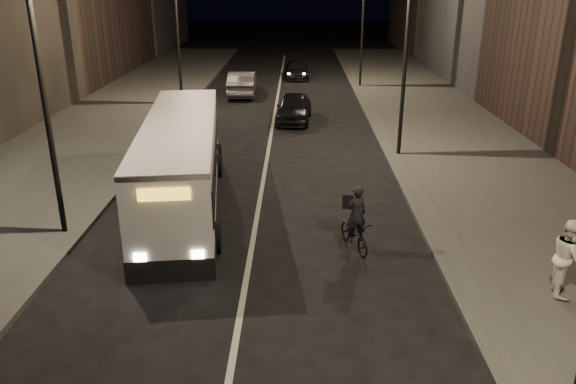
{
  "coord_description": "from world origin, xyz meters",
  "views": [
    {
      "loc": [
        1.28,
        -10.99,
        7.2
      ],
      "look_at": [
        1.02,
        3.83,
        1.5
      ],
      "focal_mm": 35.0,
      "sensor_mm": 36.0,
      "label": 1
    }
  ],
  "objects_px": {
    "streetlight_right_mid": "(401,27)",
    "car_near": "(294,108)",
    "city_bus": "(182,160)",
    "car_far": "(297,70)",
    "streetlight_left_far": "(181,12)",
    "car_mid": "(242,83)",
    "cyclist_on_bicycle": "(355,228)",
    "pedestrian_woman": "(569,258)",
    "streetlight_left_near": "(47,51)",
    "streetlight_right_far": "(359,6)"
  },
  "relations": [
    {
      "from": "cyclist_on_bicycle",
      "to": "streetlight_left_near",
      "type": "bearing_deg",
      "value": 155.04
    },
    {
      "from": "streetlight_right_mid",
      "to": "streetlight_right_far",
      "type": "height_order",
      "value": "same"
    },
    {
      "from": "streetlight_right_far",
      "to": "city_bus",
      "type": "bearing_deg",
      "value": -110.18
    },
    {
      "from": "streetlight_left_far",
      "to": "car_mid",
      "type": "height_order",
      "value": "streetlight_left_far"
    },
    {
      "from": "streetlight_right_mid",
      "to": "car_near",
      "type": "relative_size",
      "value": 1.9
    },
    {
      "from": "streetlight_left_far",
      "to": "cyclist_on_bicycle",
      "type": "distance_m",
      "value": 21.02
    },
    {
      "from": "streetlight_right_mid",
      "to": "streetlight_left_far",
      "type": "relative_size",
      "value": 1.0
    },
    {
      "from": "car_near",
      "to": "streetlight_right_far",
      "type": "bearing_deg",
      "value": 70.71
    },
    {
      "from": "car_near",
      "to": "car_mid",
      "type": "distance_m",
      "value": 7.62
    },
    {
      "from": "streetlight_left_far",
      "to": "city_bus",
      "type": "relative_size",
      "value": 0.75
    },
    {
      "from": "pedestrian_woman",
      "to": "car_mid",
      "type": "xyz_separation_m",
      "value": [
        -9.88,
        24.37,
        -0.32
      ]
    },
    {
      "from": "pedestrian_woman",
      "to": "streetlight_left_near",
      "type": "bearing_deg",
      "value": 91.33
    },
    {
      "from": "cyclist_on_bicycle",
      "to": "car_near",
      "type": "height_order",
      "value": "cyclist_on_bicycle"
    },
    {
      "from": "car_near",
      "to": "streetlight_left_near",
      "type": "bearing_deg",
      "value": -110.02
    },
    {
      "from": "car_mid",
      "to": "pedestrian_woman",
      "type": "bearing_deg",
      "value": 110.25
    },
    {
      "from": "car_near",
      "to": "streetlight_left_far",
      "type": "bearing_deg",
      "value": 154.05
    },
    {
      "from": "city_bus",
      "to": "car_far",
      "type": "xyz_separation_m",
      "value": [
        3.73,
        25.25,
        -0.95
      ]
    },
    {
      "from": "streetlight_right_far",
      "to": "city_bus",
      "type": "distance_m",
      "value": 23.13
    },
    {
      "from": "streetlight_left_near",
      "to": "car_near",
      "type": "distance_m",
      "value": 16.32
    },
    {
      "from": "streetlight_left_near",
      "to": "car_near",
      "type": "xyz_separation_m",
      "value": [
        6.43,
        14.26,
        -4.63
      ]
    },
    {
      "from": "streetlight_left_far",
      "to": "car_near",
      "type": "height_order",
      "value": "streetlight_left_far"
    },
    {
      "from": "car_far",
      "to": "cyclist_on_bicycle",
      "type": "bearing_deg",
      "value": -90.61
    },
    {
      "from": "streetlight_right_mid",
      "to": "pedestrian_woman",
      "type": "distance_m",
      "value": 12.26
    },
    {
      "from": "city_bus",
      "to": "car_mid",
      "type": "bearing_deg",
      "value": 82.06
    },
    {
      "from": "streetlight_right_far",
      "to": "car_near",
      "type": "distance_m",
      "value": 11.59
    },
    {
      "from": "streetlight_left_near",
      "to": "car_mid",
      "type": "relative_size",
      "value": 1.7
    },
    {
      "from": "streetlight_left_near",
      "to": "car_mid",
      "type": "height_order",
      "value": "streetlight_left_near"
    },
    {
      "from": "streetlight_right_mid",
      "to": "cyclist_on_bicycle",
      "type": "relative_size",
      "value": 4.14
    },
    {
      "from": "streetlight_left_far",
      "to": "city_bus",
      "type": "distance_m",
      "value": 16.12
    },
    {
      "from": "streetlight_left_far",
      "to": "cyclist_on_bicycle",
      "type": "xyz_separation_m",
      "value": [
        8.23,
        -18.75,
        -4.71
      ]
    },
    {
      "from": "streetlight_right_mid",
      "to": "car_far",
      "type": "relative_size",
      "value": 1.93
    },
    {
      "from": "streetlight_left_far",
      "to": "cyclist_on_bicycle",
      "type": "bearing_deg",
      "value": -66.3
    },
    {
      "from": "streetlight_left_far",
      "to": "pedestrian_woman",
      "type": "xyz_separation_m",
      "value": [
        12.93,
        -21.27,
        -4.26
      ]
    },
    {
      "from": "car_mid",
      "to": "car_far",
      "type": "height_order",
      "value": "car_mid"
    },
    {
      "from": "cyclist_on_bicycle",
      "to": "car_far",
      "type": "bearing_deg",
      "value": 73.68
    },
    {
      "from": "city_bus",
      "to": "streetlight_left_far",
      "type": "bearing_deg",
      "value": 93.15
    },
    {
      "from": "car_far",
      "to": "city_bus",
      "type": "bearing_deg",
      "value": -102.42
    },
    {
      "from": "streetlight_left_far",
      "to": "car_far",
      "type": "xyz_separation_m",
      "value": [
        6.53,
        9.84,
        -4.75
      ]
    },
    {
      "from": "streetlight_left_near",
      "to": "car_far",
      "type": "xyz_separation_m",
      "value": [
        6.53,
        27.84,
        -4.75
      ]
    },
    {
      "from": "streetlight_left_near",
      "to": "pedestrian_woman",
      "type": "relative_size",
      "value": 4.31
    },
    {
      "from": "streetlight_right_mid",
      "to": "pedestrian_woman",
      "type": "xyz_separation_m",
      "value": [
        2.27,
        -11.27,
        -4.26
      ]
    },
    {
      "from": "streetlight_right_mid",
      "to": "streetlight_left_far",
      "type": "xyz_separation_m",
      "value": [
        -10.66,
        10.0,
        0.0
      ]
    },
    {
      "from": "streetlight_left_far",
      "to": "car_near",
      "type": "bearing_deg",
      "value": -30.18
    },
    {
      "from": "car_near",
      "to": "car_mid",
      "type": "relative_size",
      "value": 0.9
    },
    {
      "from": "city_bus",
      "to": "pedestrian_woman",
      "type": "relative_size",
      "value": 5.72
    },
    {
      "from": "car_mid",
      "to": "car_far",
      "type": "xyz_separation_m",
      "value": [
        3.47,
        6.74,
        -0.18
      ]
    },
    {
      "from": "streetlight_left_near",
      "to": "city_bus",
      "type": "distance_m",
      "value": 5.38
    },
    {
      "from": "streetlight_left_near",
      "to": "car_far",
      "type": "bearing_deg",
      "value": 76.8
    },
    {
      "from": "car_mid",
      "to": "streetlight_left_far",
      "type": "bearing_deg",
      "value": 43.59
    },
    {
      "from": "cyclist_on_bicycle",
      "to": "car_near",
      "type": "relative_size",
      "value": 0.46
    }
  ]
}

